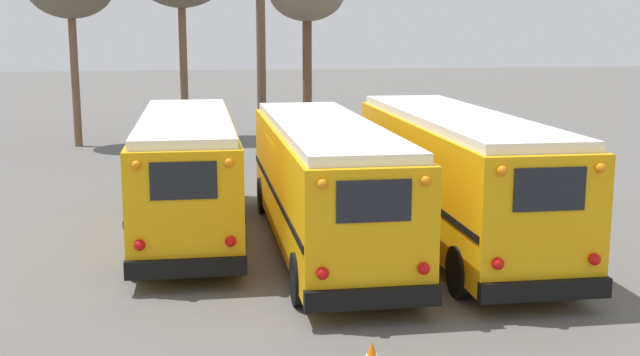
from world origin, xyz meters
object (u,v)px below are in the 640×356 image
(school_bus_2, at_px, (454,173))
(utility_pole, at_px, (261,62))
(school_bus_0, at_px, (187,170))
(school_bus_1, at_px, (325,180))

(school_bus_2, distance_m, utility_pole, 11.83)
(school_bus_0, distance_m, school_bus_1, 3.64)
(school_bus_0, relative_size, school_bus_2, 0.89)
(school_bus_1, relative_size, school_bus_2, 0.98)
(school_bus_0, distance_m, utility_pole, 9.89)
(school_bus_0, xyz_separation_m, school_bus_2, (6.26, -1.90, 0.08))
(school_bus_2, bearing_deg, school_bus_1, 179.45)
(school_bus_0, relative_size, utility_pole, 1.25)
(school_bus_0, relative_size, school_bus_1, 0.90)
(school_bus_1, distance_m, utility_pole, 11.31)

